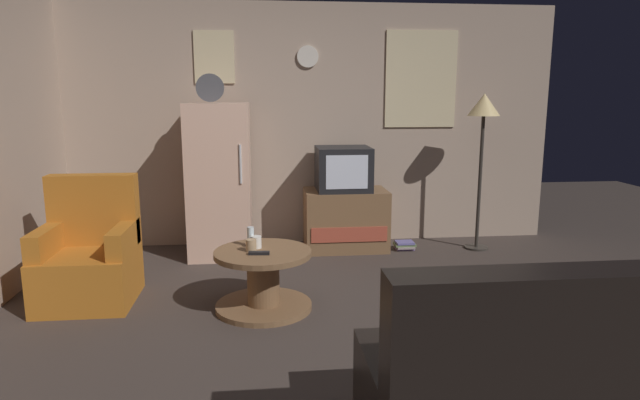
{
  "coord_description": "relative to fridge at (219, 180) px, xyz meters",
  "views": [
    {
      "loc": [
        -0.5,
        -3.37,
        1.58
      ],
      "look_at": [
        -0.06,
        0.9,
        0.75
      ],
      "focal_mm": 30.69,
      "sensor_mm": 36.0,
      "label": 1
    }
  ],
  "objects": [
    {
      "name": "wine_glass",
      "position": [
        0.32,
        -1.33,
        -0.23
      ],
      "size": [
        0.05,
        0.05,
        0.15
      ],
      "primitive_type": "cylinder",
      "color": "silver",
      "rests_on": "coffee_table"
    },
    {
      "name": "tv_stand",
      "position": [
        1.26,
        0.09,
        -0.45
      ],
      "size": [
        0.84,
        0.53,
        0.62
      ],
      "color": "brown",
      "rests_on": "ground_plane"
    },
    {
      "name": "coffee_table",
      "position": [
        0.41,
        -1.45,
        -0.53
      ],
      "size": [
        0.72,
        0.72,
        0.45
      ],
      "color": "brown",
      "rests_on": "ground_plane"
    },
    {
      "name": "mug_ceramic_tan",
      "position": [
        0.33,
        -1.46,
        -0.26
      ],
      "size": [
        0.08,
        0.08,
        0.09
      ],
      "primitive_type": "cylinder",
      "color": "tan",
      "rests_on": "coffee_table"
    },
    {
      "name": "ground_plane",
      "position": [
        0.93,
        -1.98,
        -0.75
      ],
      "size": [
        12.0,
        12.0,
        0.0
      ],
      "primitive_type": "plane",
      "color": "#3D332D"
    },
    {
      "name": "crt_tv",
      "position": [
        1.23,
        0.09,
        0.08
      ],
      "size": [
        0.54,
        0.51,
        0.44
      ],
      "color": "black",
      "rests_on": "tv_stand"
    },
    {
      "name": "wall_with_art",
      "position": [
        0.94,
        0.47,
        0.5
      ],
      "size": [
        5.2,
        0.12,
        2.5
      ],
      "color": "tan",
      "rests_on": "ground_plane"
    },
    {
      "name": "armchair",
      "position": [
        -0.92,
        -1.13,
        -0.42
      ],
      "size": [
        0.68,
        0.68,
        0.96
      ],
      "color": "#B2661E",
      "rests_on": "ground_plane"
    },
    {
      "name": "couch",
      "position": [
        1.73,
        -3.23,
        -0.44
      ],
      "size": [
        1.7,
        0.8,
        0.92
      ],
      "color": "black",
      "rests_on": "ground_plane"
    },
    {
      "name": "fridge",
      "position": [
        0.0,
        0.0,
        0.0
      ],
      "size": [
        0.6,
        0.62,
        1.77
      ],
      "color": "beige",
      "rests_on": "ground_plane"
    },
    {
      "name": "mug_ceramic_white",
      "position": [
        0.37,
        -1.38,
        -0.26
      ],
      "size": [
        0.08,
        0.08,
        0.09
      ],
      "primitive_type": "cylinder",
      "color": "silver",
      "rests_on": "coffee_table"
    },
    {
      "name": "standing_lamp",
      "position": [
        2.62,
        -0.04,
        0.6
      ],
      "size": [
        0.32,
        0.32,
        1.59
      ],
      "color": "#332D28",
      "rests_on": "ground_plane"
    },
    {
      "name": "book_stack",
      "position": [
        1.87,
        -0.01,
        -0.71
      ],
      "size": [
        0.21,
        0.18,
        0.08
      ],
      "color": "#8168A5",
      "rests_on": "ground_plane"
    },
    {
      "name": "remote_control",
      "position": [
        0.39,
        -1.55,
        -0.29
      ],
      "size": [
        0.15,
        0.06,
        0.02
      ],
      "primitive_type": "cube",
      "rotation": [
        0.0,
        0.0,
        -0.09
      ],
      "color": "black",
      "rests_on": "coffee_table"
    }
  ]
}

